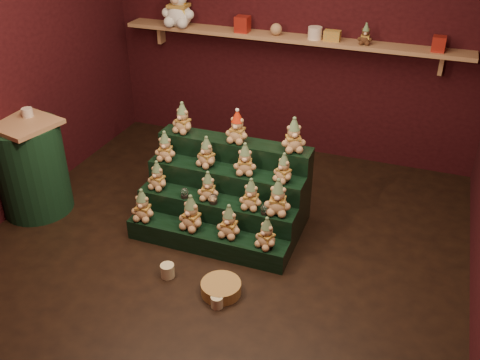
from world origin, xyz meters
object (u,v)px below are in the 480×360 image
at_px(snow_globe_c, 265,209).
at_px(mug_left, 168,271).
at_px(riser_tier_front, 207,240).
at_px(snow_globe_a, 184,193).
at_px(mini_christmas_tree, 140,217).
at_px(white_bear, 178,1).
at_px(side_table, 31,167).
at_px(snow_globe_b, 213,199).
at_px(brown_bear, 366,34).
at_px(mug_right, 217,302).
at_px(wicker_basket, 221,288).

bearing_deg(snow_globe_c, mug_left, -135.21).
xyz_separation_m(riser_tier_front, snow_globe_a, (-0.27, 0.16, 0.32)).
xyz_separation_m(mini_christmas_tree, mug_left, (0.50, -0.46, -0.10)).
xyz_separation_m(snow_globe_c, mug_left, (-0.60, -0.59, -0.35)).
bearing_deg(white_bear, mini_christmas_tree, -79.27).
relative_size(side_table, mug_left, 8.18).
relative_size(snow_globe_b, mug_left, 0.85).
bearing_deg(brown_bear, side_table, -146.57).
distance_m(snow_globe_c, mug_right, 0.86).
xyz_separation_m(snow_globe_c, wicker_basket, (-0.13, -0.62, -0.36)).
height_order(mini_christmas_tree, mug_right, mini_christmas_tree).
distance_m(snow_globe_c, mug_left, 0.91).
height_order(side_table, mug_right, side_table).
xyz_separation_m(snow_globe_b, mini_christmas_tree, (-0.65, -0.14, -0.25)).
xyz_separation_m(riser_tier_front, mug_left, (-0.15, -0.43, -0.03)).
bearing_deg(mini_christmas_tree, brown_bear, 51.50).
xyz_separation_m(riser_tier_front, side_table, (-1.74, 0.01, 0.36)).
bearing_deg(snow_globe_b, side_table, -175.17).
relative_size(riser_tier_front, white_bear, 2.73).
relative_size(snow_globe_a, mug_right, 0.98).
distance_m(snow_globe_b, side_table, 1.74).
distance_m(mini_christmas_tree, white_bear, 2.42).
xyz_separation_m(mug_left, white_bear, (-0.97, 2.36, 1.52)).
height_order(side_table, mug_left, side_table).
relative_size(snow_globe_c, wicker_basket, 0.28).
height_order(mug_right, wicker_basket, wicker_basket).
relative_size(mug_right, wicker_basket, 0.30).
bearing_deg(mug_right, snow_globe_c, 82.32).
distance_m(riser_tier_front, snow_globe_c, 0.57).
bearing_deg(side_table, riser_tier_front, 12.57).
height_order(side_table, white_bear, white_bear).
bearing_deg(mug_left, riser_tier_front, 71.38).
bearing_deg(mug_right, mini_christmas_tree, 147.53).
distance_m(snow_globe_c, side_table, 2.19).
relative_size(riser_tier_front, side_table, 1.55).
bearing_deg(mini_christmas_tree, snow_globe_c, 7.08).
distance_m(mug_left, mug_right, 0.53).
xyz_separation_m(wicker_basket, brown_bear, (0.54, 2.39, 1.37)).
height_order(mug_left, wicker_basket, mug_left).
relative_size(snow_globe_b, mini_christmas_tree, 0.30).
bearing_deg(mini_christmas_tree, riser_tier_front, -2.07).
distance_m(snow_globe_a, brown_bear, 2.32).
bearing_deg(wicker_basket, side_table, 166.93).
bearing_deg(mini_christmas_tree, snow_globe_a, 19.71).
bearing_deg(wicker_basket, mini_christmas_tree, 153.24).
height_order(snow_globe_c, brown_bear, brown_bear).
xyz_separation_m(snow_globe_a, snow_globe_c, (0.72, 0.00, -0.00)).
bearing_deg(wicker_basket, mug_right, -79.21).
bearing_deg(snow_globe_b, snow_globe_c, 0.00).
distance_m(riser_tier_front, side_table, 1.77).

